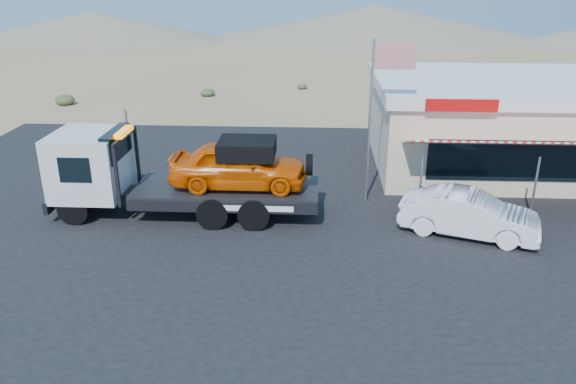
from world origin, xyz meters
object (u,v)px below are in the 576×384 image
white_sedan (469,214)px  jerky_store (492,122)px  tow_truck (178,170)px  flagpole (377,103)px

white_sedan → jerky_store: (2.65, 7.36, 1.24)m
white_sedan → jerky_store: 7.92m
jerky_store → tow_truck: bearing=-154.0°
flagpole → jerky_store: bearing=38.8°
white_sedan → flagpole: (-2.91, 2.89, 3.01)m
tow_truck → flagpole: 7.51m
white_sedan → flagpole: 5.09m
jerky_store → flagpole: flagpole is taller
jerky_store → flagpole: 7.36m
tow_truck → flagpole: size_ratio=1.54×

